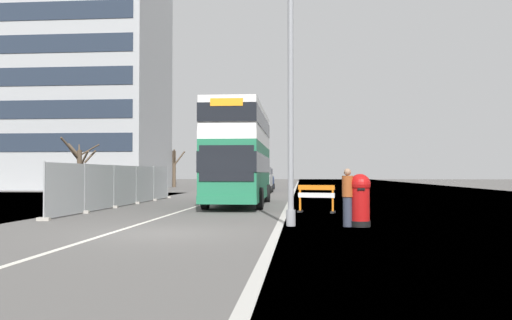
{
  "coord_description": "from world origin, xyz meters",
  "views": [
    {
      "loc": [
        3.88,
        -14.36,
        1.63
      ],
      "look_at": [
        1.95,
        8.14,
        2.2
      ],
      "focal_mm": 37.46,
      "sensor_mm": 36.0,
      "label": 1
    }
  ],
  "objects": [
    {
      "name": "ground",
      "position": [
        0.63,
        0.15,
        -0.05
      ],
      "size": [
        140.0,
        280.0,
        0.1
      ],
      "color": "#565451"
    },
    {
      "name": "double_decker_bus",
      "position": [
        0.72,
        12.97,
        2.62
      ],
      "size": [
        2.87,
        11.08,
        4.92
      ],
      "color": "#1E6B47",
      "rests_on": "ground"
    },
    {
      "name": "lamppost_foreground",
      "position": [
        3.54,
        2.19,
        3.67
      ],
      "size": [
        0.29,
        0.7,
        7.79
      ],
      "color": "gray",
      "rests_on": "ground"
    },
    {
      "name": "red_pillar_postbox",
      "position": [
        5.66,
        2.2,
        0.89
      ],
      "size": [
        0.64,
        0.64,
        1.62
      ],
      "color": "black",
      "rests_on": "ground"
    },
    {
      "name": "roadworks_barrier",
      "position": [
        4.48,
        7.91,
        0.71
      ],
      "size": [
        1.59,
        0.81,
        1.15
      ],
      "color": "orange",
      "rests_on": "ground"
    },
    {
      "name": "construction_site_fence",
      "position": [
        -4.96,
        11.81,
        0.99
      ],
      "size": [
        0.44,
        17.2,
        2.07
      ],
      "color": "#A8AAAD",
      "rests_on": "ground"
    },
    {
      "name": "car_oncoming_near",
      "position": [
        0.4,
        30.51,
        1.04
      ],
      "size": [
        2.04,
        4.33,
        2.18
      ],
      "color": "silver",
      "rests_on": "ground"
    },
    {
      "name": "car_receding_mid",
      "position": [
        0.13,
        38.98,
        0.99
      ],
      "size": [
        1.98,
        4.48,
        2.12
      ],
      "color": "navy",
      "rests_on": "ground"
    },
    {
      "name": "car_receding_far",
      "position": [
        -1.99,
        46.56,
        1.07
      ],
      "size": [
        1.95,
        4.23,
        2.27
      ],
      "color": "silver",
      "rests_on": "ground"
    },
    {
      "name": "bare_tree_far_verge_near",
      "position": [
        -13.78,
        26.74,
        2.28
      ],
      "size": [
        2.62,
        3.04,
        4.47
      ],
      "color": "#4C3D2D",
      "rests_on": "ground"
    },
    {
      "name": "bare_tree_far_verge_mid",
      "position": [
        -11.27,
        48.03,
        2.53
      ],
      "size": [
        2.82,
        2.82,
        4.86
      ],
      "color": "#4C3D2D",
      "rests_on": "ground"
    },
    {
      "name": "pedestrian_at_kerb",
      "position": [
        5.28,
        2.15,
        0.9
      ],
      "size": [
        0.34,
        0.34,
        1.78
      ],
      "color": "#2D3342",
      "rests_on": "ground"
    },
    {
      "name": "backdrop_office_block",
      "position": [
        -21.55,
        41.15,
        12.7
      ],
      "size": [
        20.28,
        13.01,
        25.39
      ],
      "color": "#9EA0A3",
      "rests_on": "ground"
    }
  ]
}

